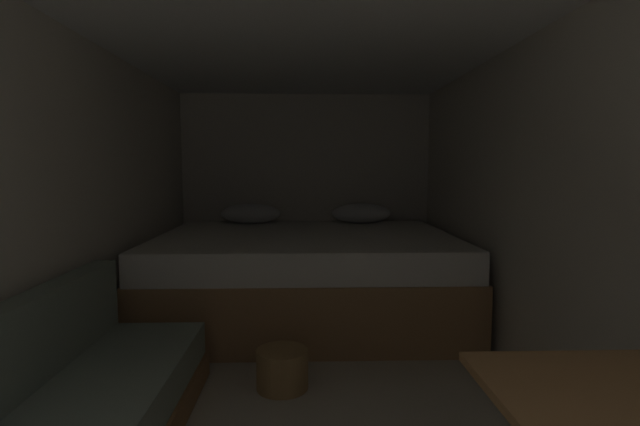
{
  "coord_description": "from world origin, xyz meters",
  "views": [
    {
      "loc": [
        -0.01,
        -0.37,
        1.27
      ],
      "look_at": [
        0.09,
        2.63,
        0.99
      ],
      "focal_mm": 26.77,
      "sensor_mm": 36.0,
      "label": 1
    }
  ],
  "objects": [
    {
      "name": "wall_right",
      "position": [
        1.31,
        2.09,
        1.01
      ],
      "size": [
        0.05,
        5.06,
        2.02
      ],
      "primitive_type": "cube",
      "color": "beige",
      "rests_on": "ground"
    },
    {
      "name": "wall_left",
      "position": [
        -1.31,
        2.09,
        1.01
      ],
      "size": [
        0.05,
        5.06,
        2.02
      ],
      "primitive_type": "cube",
      "color": "beige",
      "rests_on": "ground"
    },
    {
      "name": "ground_plane",
      "position": [
        0.0,
        2.09,
        0.0
      ],
      "size": [
        7.06,
        7.06,
        0.0
      ],
      "primitive_type": "plane",
      "color": "#B2A893"
    },
    {
      "name": "ceiling_slab",
      "position": [
        0.0,
        2.09,
        2.05
      ],
      "size": [
        2.67,
        5.06,
        0.05
      ],
      "primitive_type": "cube",
      "color": "white",
      "rests_on": "wall_left"
    },
    {
      "name": "bed",
      "position": [
        0.0,
        3.63,
        0.37
      ],
      "size": [
        2.45,
        1.92,
        0.91
      ],
      "color": "#9E7247",
      "rests_on": "ground"
    },
    {
      "name": "wicker_basket",
      "position": [
        -0.14,
        2.29,
        0.11
      ],
      "size": [
        0.3,
        0.3,
        0.23
      ],
      "color": "olive",
      "rests_on": "ground"
    },
    {
      "name": "wall_back",
      "position": [
        0.0,
        4.65,
        1.01
      ],
      "size": [
        2.67,
        0.05,
        2.02
      ],
      "primitive_type": "cube",
      "color": "beige",
      "rests_on": "ground"
    }
  ]
}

